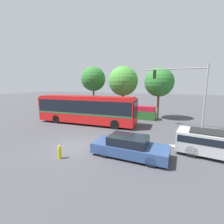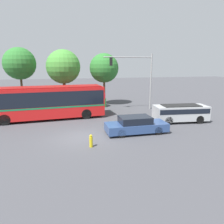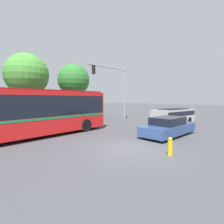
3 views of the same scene
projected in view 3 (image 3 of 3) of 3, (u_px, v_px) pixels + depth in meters
name	position (u px, v px, depth m)	size (l,w,h in m)	color
ground_plane	(130.00, 148.00, 9.00)	(140.00, 140.00, 0.00)	#444449
city_bus	(28.00, 111.00, 11.19)	(11.85, 3.28, 3.23)	red
sedan_foreground	(168.00, 127.00, 11.95)	(4.84, 1.91, 1.34)	navy
suv_left_lane	(173.00, 115.00, 17.11)	(5.12, 2.46, 1.62)	#B2B5B7
traffic_light_pole	(116.00, 84.00, 20.07)	(5.85, 0.24, 6.57)	gray
flowering_hedge	(47.00, 116.00, 17.22)	(7.50, 1.02, 1.74)	#286028
street_tree_centre	(27.00, 75.00, 17.15)	(4.27, 4.27, 7.18)	brown
street_tree_right	(74.00, 80.00, 20.44)	(3.77, 3.77, 6.75)	brown
fire_hydrant	(170.00, 147.00, 7.78)	(0.22, 0.22, 0.86)	gold
lane_stripe_near	(155.00, 126.00, 16.25)	(2.40, 0.16, 0.01)	silver
lane_stripe_mid	(156.00, 125.00, 16.59)	(2.40, 0.16, 0.01)	silver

